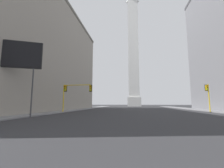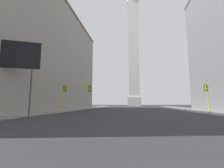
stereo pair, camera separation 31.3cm
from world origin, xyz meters
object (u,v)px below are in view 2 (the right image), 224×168
(obelisk, at_px, (133,48))
(traffic_light_mid_left, at_px, (72,91))
(traffic_light_mid_right, at_px, (207,94))
(billboard_sign, at_px, (16,56))

(obelisk, relative_size, traffic_light_mid_left, 12.84)
(traffic_light_mid_left, xyz_separation_m, traffic_light_mid_right, (26.64, 4.57, -0.46))
(traffic_light_mid_left, height_order, traffic_light_mid_right, traffic_light_mid_right)
(obelisk, relative_size, billboard_sign, 7.67)
(obelisk, distance_m, billboard_sign, 82.85)
(obelisk, bearing_deg, billboard_sign, -101.76)
(obelisk, height_order, billboard_sign, obelisk)
(obelisk, xyz_separation_m, traffic_light_mid_right, (14.00, -60.41, -32.92))
(traffic_light_mid_right, xyz_separation_m, billboard_sign, (-29.83, -15.64, 4.10))
(billboard_sign, bearing_deg, obelisk, 78.24)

